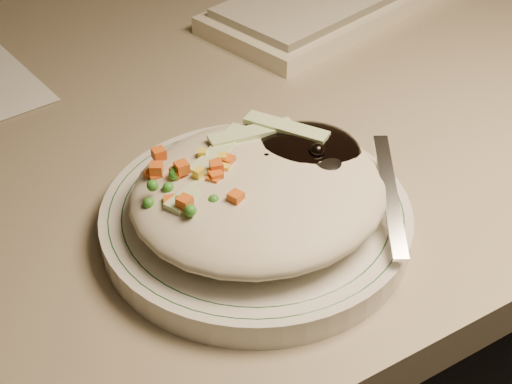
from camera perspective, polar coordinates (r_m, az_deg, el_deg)
desk at (r=0.84m, az=-2.70°, el=-3.96°), size 1.40×0.70×0.74m
plate at (r=0.54m, az=0.00°, el=-2.15°), size 0.23×0.23×0.02m
plate_rim at (r=0.54m, az=0.00°, el=-1.34°), size 0.22×0.22×0.00m
meal at (r=0.52m, az=0.45°, el=0.59°), size 0.21×0.19×0.05m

